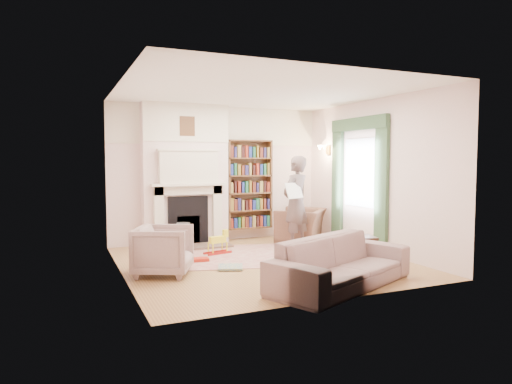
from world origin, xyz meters
name	(u,v)px	position (x,y,z in m)	size (l,w,h in m)	color
floor	(262,262)	(0.00, 0.00, 0.00)	(4.50, 4.50, 0.00)	olive
ceiling	(262,92)	(0.00, 0.00, 2.80)	(4.50, 4.50, 0.00)	white
wall_back	(218,174)	(0.00, 2.25, 1.40)	(4.50, 4.50, 0.00)	white
wall_front	(339,185)	(0.00, -2.25, 1.40)	(4.50, 4.50, 0.00)	white
wall_left	(121,180)	(-2.25, 0.00, 1.40)	(4.50, 4.50, 0.00)	white
wall_right	(373,176)	(2.25, 0.00, 1.40)	(4.50, 4.50, 0.00)	white
fireplace	(186,175)	(-0.75, 2.05, 1.39)	(1.70, 0.58, 2.80)	white
bookcase	(249,184)	(0.65, 2.12, 1.18)	(1.00, 0.24, 1.85)	brown
window	(360,173)	(2.23, 0.40, 1.45)	(0.02, 0.90, 1.30)	silver
curtain_left	(382,188)	(2.20, -0.30, 1.20)	(0.07, 0.32, 2.40)	#2E4830
curtain_right	(337,184)	(2.20, 1.10, 1.20)	(0.07, 0.32, 2.40)	#2E4830
pelmet	(358,124)	(2.19, 0.40, 2.38)	(0.09, 1.70, 0.24)	#2E4830
wall_sconce	(320,150)	(2.03, 1.50, 1.90)	(0.20, 0.24, 0.24)	gold
rug	(246,255)	(-0.06, 0.55, 0.01)	(2.60, 2.00, 0.01)	#BEAB90
armchair_reading	(301,225)	(1.56, 1.47, 0.34)	(1.03, 0.90, 0.67)	#55312D
armchair_left	(164,250)	(-1.68, -0.21, 0.36)	(0.78, 0.80, 0.73)	#B6A996
sofa	(341,262)	(0.36, -1.78, 0.33)	(2.26, 0.88, 0.66)	gray
man_reading	(296,202)	(1.11, 0.87, 0.89)	(0.65, 0.42, 1.77)	#5B4B49
newspaper	(294,191)	(0.96, 0.67, 1.12)	(0.43, 0.02, 0.30)	white
coffee_table	(353,250)	(1.31, -0.70, 0.23)	(0.70, 0.45, 0.45)	#321B11
paraffin_heater	(183,238)	(-1.01, 1.26, 0.28)	(0.24, 0.24, 0.55)	#9A9DA1
rocking_horse	(218,242)	(-0.48, 0.88, 0.22)	(0.49, 0.20, 0.43)	yellow
board_game	(230,267)	(-0.65, -0.25, 0.03)	(0.38, 0.38, 0.03)	gold
game_box_lid	(200,260)	(-0.95, 0.42, 0.04)	(0.29, 0.20, 0.05)	#AC2413
comic_annuals	(283,264)	(0.20, -0.39, 0.02)	(0.66, 0.55, 0.02)	red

